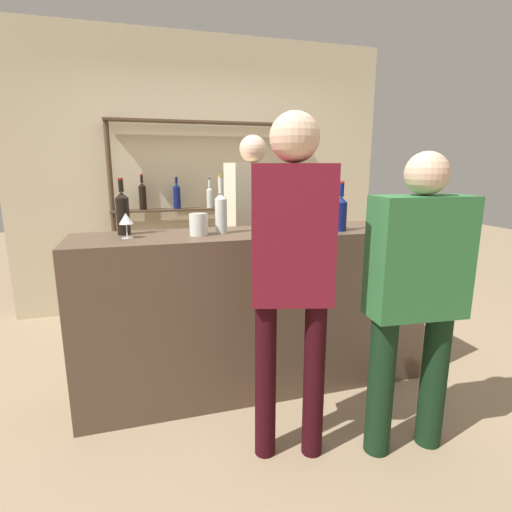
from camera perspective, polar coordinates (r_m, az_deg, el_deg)
ground_plane at (r=2.98m, az=-0.00°, el=-17.63°), size 16.00×16.00×0.00m
bar_counter at (r=2.74m, az=-0.00°, el=-7.78°), size 2.32×0.55×1.09m
back_wall at (r=4.40m, az=-7.12°, el=11.27°), size 3.92×0.12×2.80m
back_shelf at (r=4.23m, az=-6.65°, el=9.44°), size 1.98×0.18×1.94m
counter_bottle_0 at (r=2.52m, az=-5.00°, el=6.30°), size 0.08×0.08×0.36m
counter_bottle_1 at (r=2.59m, az=1.13°, el=6.51°), size 0.08×0.08×0.36m
counter_bottle_2 at (r=2.68m, az=12.00°, el=6.11°), size 0.08×0.08×0.32m
counter_bottle_3 at (r=2.60m, az=-18.50°, el=5.94°), size 0.08×0.08×0.35m
wine_glass at (r=2.46m, az=-18.08°, el=5.00°), size 0.08×0.08×0.15m
ice_bucket at (r=2.69m, az=8.81°, el=5.90°), size 0.19×0.19×0.21m
cork_jar at (r=2.48m, az=-8.22°, el=4.47°), size 0.11×0.11×0.14m
customer_center at (r=1.93m, az=5.18°, el=-0.87°), size 0.42×0.27×1.75m
customer_right at (r=2.16m, az=21.92°, el=-4.24°), size 0.50×0.25×1.57m
server_behind_counter at (r=3.54m, az=-0.43°, el=5.13°), size 0.50×0.32×1.76m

